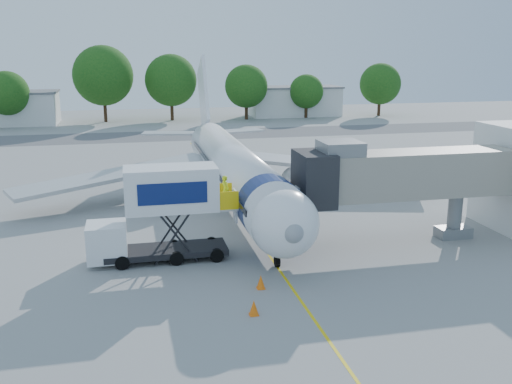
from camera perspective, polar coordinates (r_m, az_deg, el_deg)
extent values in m
plane|color=#9C9C99|center=(41.18, -1.24, -2.71)|extent=(160.00, 160.00, 0.00)
cube|color=yellow|center=(41.18, -1.24, -2.70)|extent=(0.15, 70.00, 0.01)
cube|color=#59595B|center=(81.89, -7.09, 5.66)|extent=(120.00, 10.00, 0.01)
cylinder|color=white|center=(43.29, -2.05, 2.22)|extent=(3.70, 28.00, 3.70)
sphere|color=white|center=(30.07, 2.89, -3.17)|extent=(3.70, 3.70, 3.70)
sphere|color=gray|center=(28.65, 3.72, -4.07)|extent=(1.10, 1.10, 1.10)
cone|color=white|center=(59.82, -5.06, 5.50)|extent=(3.70, 6.00, 3.70)
cube|color=white|center=(60.33, -5.28, 9.58)|extent=(0.35, 7.26, 8.29)
cube|color=#AEB1B3|center=(49.10, 7.59, 2.70)|extent=(16.17, 9.32, 1.42)
cube|color=#AEB1B3|center=(46.18, -13.90, 1.68)|extent=(16.17, 9.32, 1.42)
cylinder|color=#999BA0|center=(46.36, 4.32, 0.84)|extent=(2.10, 3.60, 2.10)
cylinder|color=#999BA0|center=(44.49, -9.36, 0.12)|extent=(2.10, 3.60, 2.10)
cube|color=black|center=(29.66, 3.06, -2.51)|extent=(2.60, 1.39, 0.81)
cylinder|color=#0C1B55|center=(32.84, 1.50, -1.65)|extent=(3.73, 2.00, 3.73)
cylinder|color=silver|center=(32.16, 2.13, -6.23)|extent=(0.16, 0.16, 1.50)
cylinder|color=black|center=(32.31, 2.12, -6.94)|extent=(0.25, 0.64, 0.64)
cylinder|color=black|center=(47.24, 0.41, 0.07)|extent=(0.35, 0.90, 0.90)
cylinder|color=black|center=(46.38, -5.86, -0.27)|extent=(0.35, 0.90, 0.90)
cube|color=gray|center=(36.58, 14.93, 1.77)|extent=(13.60, 2.60, 2.80)
cube|color=black|center=(34.22, 5.82, 1.34)|extent=(2.00, 3.20, 3.20)
cube|color=slate|center=(34.41, 8.43, 4.39)|extent=(2.40, 2.40, 0.80)
cylinder|color=slate|center=(38.98, 19.24, -2.20)|extent=(0.90, 0.90, 3.00)
cube|color=slate|center=(39.31, 19.11, -3.81)|extent=(2.20, 1.20, 0.70)
cylinder|color=black|center=(38.85, 17.97, -3.93)|extent=(0.30, 0.70, 0.70)
cylinder|color=black|center=(39.78, 20.21, -3.70)|extent=(0.30, 0.70, 0.70)
cube|color=black|center=(33.68, -8.95, -5.80)|extent=(7.00, 2.30, 0.35)
cube|color=white|center=(33.40, -14.68, -4.82)|extent=(2.20, 2.20, 2.10)
cube|color=black|center=(33.26, -14.73, -4.09)|extent=(1.90, 2.10, 0.70)
cube|color=white|center=(32.63, -8.50, 0.36)|extent=(5.20, 2.40, 2.50)
cube|color=#0C1B55|center=(31.45, -8.33, -0.16)|extent=(3.80, 0.04, 1.20)
cube|color=silver|center=(33.29, -3.02, -1.36)|extent=(1.10, 2.20, 0.10)
cube|color=yellow|center=(32.15, -2.71, -0.91)|extent=(1.10, 0.06, 1.10)
cube|color=yellow|center=(34.15, -3.32, -0.01)|extent=(1.10, 0.06, 1.10)
cylinder|color=black|center=(33.01, -3.94, -6.35)|extent=(0.80, 0.25, 0.80)
cylinder|color=black|center=(34.97, -4.47, -5.17)|extent=(0.80, 0.25, 0.80)
cylinder|color=black|center=(32.71, -13.22, -6.91)|extent=(0.80, 0.25, 0.80)
cylinder|color=black|center=(34.68, -13.21, -5.68)|extent=(0.80, 0.25, 0.80)
imported|color=#B8DB17|center=(33.05, -3.08, 0.17)|extent=(0.60, 0.74, 1.74)
cube|color=white|center=(25.28, 15.32, -12.87)|extent=(3.63, 2.32, 1.35)
cube|color=#0C1B55|center=(25.09, 15.39, -11.99)|extent=(2.19, 1.96, 0.34)
cylinder|color=black|center=(24.22, 13.69, -14.92)|extent=(0.71, 0.36, 0.67)
cylinder|color=black|center=(25.17, 11.82, -13.64)|extent=(0.71, 0.36, 0.67)
cylinder|color=black|center=(25.79, 18.64, -13.41)|extent=(0.71, 0.36, 0.67)
cylinder|color=black|center=(26.68, 16.69, -12.28)|extent=(0.71, 0.36, 0.67)
cone|color=orange|center=(29.49, 0.48, -8.98)|extent=(0.45, 0.45, 0.72)
cube|color=orange|center=(29.62, 0.48, -9.58)|extent=(0.41, 0.41, 0.04)
cone|color=orange|center=(26.77, -0.22, -11.48)|extent=(0.46, 0.46, 0.73)
cube|color=orange|center=(26.92, -0.22, -12.14)|extent=(0.42, 0.42, 0.04)
cube|color=silver|center=(105.37, 3.88, 8.98)|extent=(16.00, 7.00, 5.00)
cube|color=slate|center=(105.16, 3.90, 10.42)|extent=(16.40, 7.40, 0.30)
cylinder|color=#382314|center=(97.34, -23.45, 6.86)|extent=(0.56, 0.56, 3.06)
sphere|color=#184D14|center=(97.01, -23.67, 9.04)|extent=(6.80, 6.80, 6.80)
cylinder|color=#382314|center=(99.33, -14.85, 8.07)|extent=(0.56, 0.56, 4.43)
sphere|color=#184D14|center=(98.94, -15.05, 11.18)|extent=(9.84, 9.84, 9.84)
cylinder|color=#382314|center=(99.29, -8.40, 8.23)|extent=(0.56, 0.56, 3.92)
sphere|color=#184D14|center=(98.92, -8.50, 11.00)|extent=(8.71, 8.71, 8.71)
cylinder|color=#382314|center=(99.45, -0.97, 8.21)|extent=(0.56, 0.56, 3.30)
sphere|color=#184D14|center=(99.11, -0.98, 10.53)|extent=(7.34, 7.34, 7.34)
cylinder|color=#382314|center=(102.45, 5.02, 8.16)|extent=(0.56, 0.56, 2.69)
sphere|color=#184D14|center=(102.17, 5.06, 9.99)|extent=(5.97, 5.97, 5.97)
cylinder|color=#382314|center=(107.52, 12.20, 8.36)|extent=(0.56, 0.56, 3.34)
sphere|color=#184D14|center=(107.21, 12.31, 10.52)|extent=(7.41, 7.41, 7.41)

